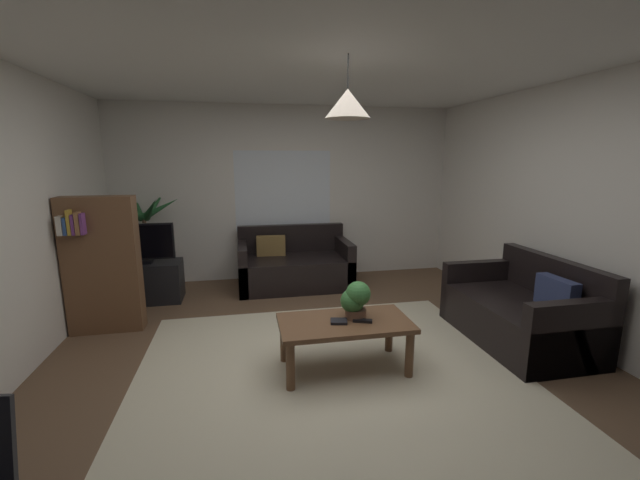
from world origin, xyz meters
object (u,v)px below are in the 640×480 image
at_px(remote_on_table_0, 363,321).
at_px(tv_stand, 144,282).
at_px(couch_under_window, 294,267).
at_px(couch_right_side, 521,314).
at_px(tv, 140,243).
at_px(book_on_table_0, 339,321).
at_px(bookshelf_corner, 102,264).
at_px(coffee_table, 345,329).
at_px(potted_palm_corner, 147,244).
at_px(potted_plant_on_table, 355,299).
at_px(pendant_lamp, 348,104).

distance_m(remote_on_table_0, tv_stand, 3.05).
bearing_deg(tv_stand, couch_under_window, 7.67).
height_order(couch_right_side, tv, tv).
distance_m(book_on_table_0, bookshelf_corner, 2.52).
relative_size(tv_stand, tv, 1.14).
distance_m(coffee_table, potted_palm_corner, 3.31).
distance_m(remote_on_table_0, potted_plant_on_table, 0.19).
distance_m(coffee_table, tv, 2.92).
xyz_separation_m(potted_plant_on_table, tv_stand, (-2.14, 2.03, -0.35)).
bearing_deg(couch_under_window, potted_palm_corner, 173.44).
height_order(couch_under_window, remote_on_table_0, couch_under_window).
xyz_separation_m(potted_plant_on_table, tv, (-2.14, 2.01, 0.15)).
height_order(coffee_table, book_on_table_0, book_on_table_0).
height_order(coffee_table, tv_stand, tv_stand).
height_order(couch_right_side, potted_plant_on_table, couch_right_side).
height_order(book_on_table_0, remote_on_table_0, book_on_table_0).
distance_m(couch_right_side, bookshelf_corner, 4.20).
distance_m(tv_stand, pendant_lamp, 3.48).
relative_size(couch_under_window, book_on_table_0, 11.28).
xyz_separation_m(remote_on_table_0, bookshelf_corner, (-2.36, 1.29, 0.27)).
height_order(tv_stand, bookshelf_corner, bookshelf_corner).
bearing_deg(tv, potted_palm_corner, 95.28).
bearing_deg(coffee_table, potted_plant_on_table, 22.85).
bearing_deg(couch_right_side, book_on_table_0, -83.36).
height_order(potted_palm_corner, pendant_lamp, pendant_lamp).
xyz_separation_m(book_on_table_0, tv, (-1.98, 2.08, 0.31)).
relative_size(potted_plant_on_table, potted_palm_corner, 0.24).
relative_size(couch_under_window, tv_stand, 1.71).
relative_size(couch_right_side, tv, 1.80).
relative_size(coffee_table, tv, 1.39).
xyz_separation_m(couch_under_window, potted_plant_on_table, (0.22, -2.29, 0.33)).
bearing_deg(couch_right_side, couch_under_window, -137.69).
distance_m(potted_palm_corner, bookshelf_corner, 1.33).
xyz_separation_m(coffee_table, pendant_lamp, (-0.00, 0.00, 1.80)).
xyz_separation_m(couch_under_window, remote_on_table_0, (0.26, -2.38, 0.17)).
distance_m(book_on_table_0, potted_plant_on_table, 0.23).
xyz_separation_m(couch_right_side, bookshelf_corner, (-4.05, 1.04, 0.44)).
xyz_separation_m(tv, potted_palm_corner, (-0.05, 0.51, -0.12)).
bearing_deg(pendant_lamp, couch_under_window, 92.96).
distance_m(book_on_table_0, tv_stand, 2.89).
height_order(remote_on_table_0, potted_plant_on_table, potted_plant_on_table).
bearing_deg(potted_plant_on_table, book_on_table_0, -156.14).
bearing_deg(potted_plant_on_table, potted_palm_corner, 131.01).
bearing_deg(coffee_table, remote_on_table_0, -20.77).
bearing_deg(couch_right_side, potted_palm_corner, -121.17).
xyz_separation_m(couch_under_window, couch_right_side, (1.95, -2.14, 0.00)).
bearing_deg(tv, tv_stand, 90.00).
relative_size(book_on_table_0, tv_stand, 0.15).
distance_m(couch_right_side, tv, 4.31).
bearing_deg(couch_right_side, tv, -115.70).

